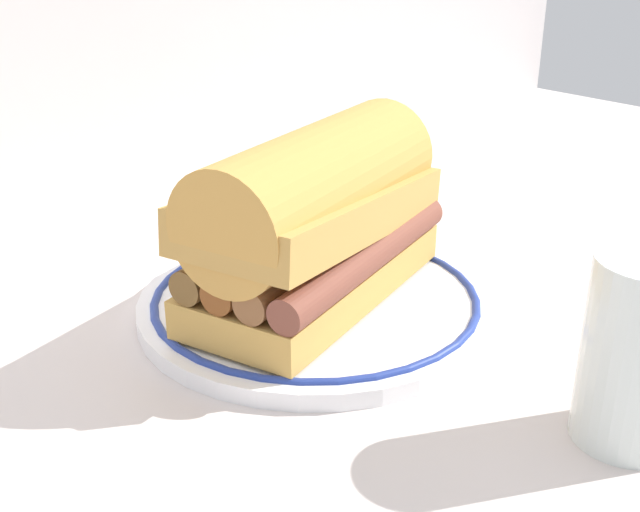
% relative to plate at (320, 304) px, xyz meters
% --- Properties ---
extents(ground_plane, '(1.50, 1.50, 0.00)m').
position_rel_plate_xyz_m(ground_plane, '(0.03, 0.00, -0.01)').
color(ground_plane, beige).
extents(plate, '(0.25, 0.25, 0.01)m').
position_rel_plate_xyz_m(plate, '(0.00, 0.00, 0.00)').
color(plate, white).
rests_on(plate, ground_plane).
extents(sausage_sandwich, '(0.23, 0.15, 0.12)m').
position_rel_plate_xyz_m(sausage_sandwich, '(0.00, 0.00, 0.06)').
color(sausage_sandwich, gold).
rests_on(sausage_sandwich, plate).
extents(drinking_glass, '(0.06, 0.06, 0.11)m').
position_rel_plate_xyz_m(drinking_glass, '(0.03, -0.22, 0.04)').
color(drinking_glass, silver).
rests_on(drinking_glass, ground_plane).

